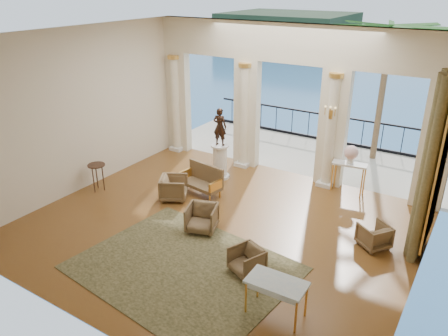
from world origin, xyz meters
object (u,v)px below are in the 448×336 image
Objects in this scene: armchair_b at (247,259)px; game_table at (277,285)px; console_table at (349,168)px; side_table at (97,168)px; pedestal at (220,162)px; settee at (203,180)px; statue at (220,127)px; armchair_c at (374,235)px; armchair_a at (202,217)px; armchair_d at (174,187)px.

game_table reaches higher than armchair_b.
console_table is 1.24× the size of side_table.
pedestal is at bearing 152.09° from armchair_b.
statue is at bearing 107.42° from settee.
statue is (-4.08, 4.49, 0.98)m from game_table.
armchair_c is 5.16m from pedestal.
console_table reaches higher than armchair_c.
side_table is at bearing -157.26° from console_table.
armchair_d reaches higher than armchair_a.
statue reaches higher than game_table.
console_table is at bearing -113.55° from armchair_c.
settee is 1.25× the size of game_table.
side_table reaches higher than armchair_b.
armchair_a is 0.67× the size of game_table.
console_table is (3.91, 2.95, 0.38)m from armchair_d.
console_table reaches higher than armchair_a.
statue is (-0.00, 0.00, 1.12)m from pedestal.
pedestal is at bearing 95.69° from armchair_a.
settee is at bearing 138.12° from game_table.
console_table reaches higher than armchair_b.
console_table is at bearing 31.17° from side_table.
pedestal is at bearing 171.16° from statue.
armchair_b is 0.58× the size of game_table.
console_table is at bearing 93.32° from game_table.
game_table is 0.94× the size of statue.
game_table is 1.01× the size of pedestal.
console_table reaches higher than armchair_d.
armchair_a reaches higher than armchair_b.
settee is 3.02m from side_table.
settee is 1.68m from statue.
armchair_c is 0.47× the size of settee.
game_table is (-0.90, -3.16, 0.34)m from armchair_c.
armchair_b is at bearing -148.03° from armchair_d.
side_table is (-3.76, 0.20, 0.33)m from armchair_a.
console_table is 7.10m from side_table.
armchair_b is at bearing -11.05° from side_table.
game_table is at bearing -14.62° from armchair_b.
game_table is (4.38, -2.60, 0.29)m from armchair_d.
console_table is (0.58, 4.75, 0.43)m from armchair_b.
statue is 1.14× the size of console_table.
armchair_d is at bearing 72.21° from statue.
armchair_c is 0.58× the size of game_table.
armchair_a is at bearing -129.27° from console_table.
pedestal is (-1.30, 2.82, 0.15)m from armchair_a.
settee is at bearing -81.69° from pedestal.
statue reaches higher than side_table.
statue is 3.87m from console_table.
settee reaches higher than side_table.
settee is at bearing 89.48° from statue.
armchair_a is 1.94m from armchair_b.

